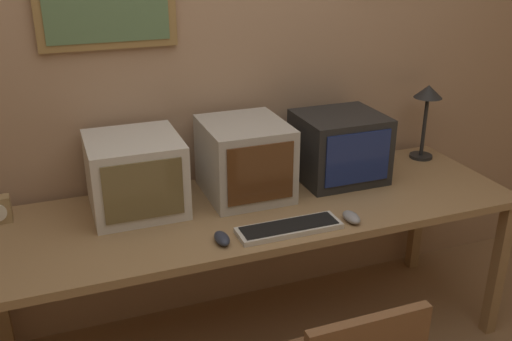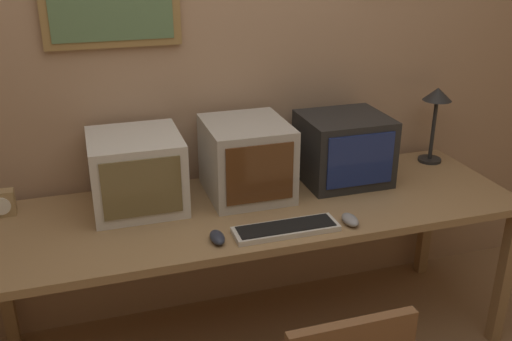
{
  "view_description": "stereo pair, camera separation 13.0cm",
  "coord_description": "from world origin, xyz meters",
  "views": [
    {
      "loc": [
        -0.8,
        -1.25,
        1.88
      ],
      "look_at": [
        0.0,
        0.87,
        0.92
      ],
      "focal_mm": 40.0,
      "sensor_mm": 36.0,
      "label": 1
    },
    {
      "loc": [
        -0.68,
        -1.3,
        1.88
      ],
      "look_at": [
        0.0,
        0.87,
        0.92
      ],
      "focal_mm": 40.0,
      "sensor_mm": 36.0,
      "label": 2
    }
  ],
  "objects": [
    {
      "name": "monitor_right",
      "position": [
        0.49,
        1.03,
        0.91
      ],
      "size": [
        0.4,
        0.37,
        0.32
      ],
      "color": "black",
      "rests_on": "desk"
    },
    {
      "name": "mouse_near_keyboard",
      "position": [
        0.32,
        0.6,
        0.77
      ],
      "size": [
        0.06,
        0.11,
        0.04
      ],
      "color": "gray",
      "rests_on": "desk"
    },
    {
      "name": "wall_back",
      "position": [
        0.0,
        1.31,
        1.31
      ],
      "size": [
        8.0,
        0.08,
        2.6
      ],
      "color": "tan",
      "rests_on": "ground_plane"
    },
    {
      "name": "keyboard_main",
      "position": [
        0.05,
        0.61,
        0.77
      ],
      "size": [
        0.43,
        0.13,
        0.03
      ],
      "color": "beige",
      "rests_on": "desk"
    },
    {
      "name": "mouse_far_corner",
      "position": [
        -0.24,
        0.62,
        0.77
      ],
      "size": [
        0.06,
        0.11,
        0.04
      ],
      "color": "#282D3D",
      "rests_on": "desk"
    },
    {
      "name": "desk_lamp",
      "position": [
        1.04,
        1.11,
        1.06
      ],
      "size": [
        0.15,
        0.15,
        0.4
      ],
      "color": "black",
      "rests_on": "desk"
    },
    {
      "name": "desk_clock",
      "position": [
        -1.06,
        1.11,
        0.81
      ],
      "size": [
        0.11,
        0.07,
        0.11
      ],
      "color": "#A38456",
      "rests_on": "desk"
    },
    {
      "name": "desk",
      "position": [
        0.0,
        0.87,
        0.69
      ],
      "size": [
        2.37,
        0.75,
        0.75
      ],
      "color": "#99754C",
      "rests_on": "ground_plane"
    },
    {
      "name": "monitor_left",
      "position": [
        -0.49,
        1.04,
        0.92
      ],
      "size": [
        0.39,
        0.41,
        0.32
      ],
      "color": "beige",
      "rests_on": "desk"
    },
    {
      "name": "monitor_center",
      "position": [
        -0.0,
        1.02,
        0.92
      ],
      "size": [
        0.36,
        0.42,
        0.34
      ],
      "color": "#B7B2A8",
      "rests_on": "desk"
    }
  ]
}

